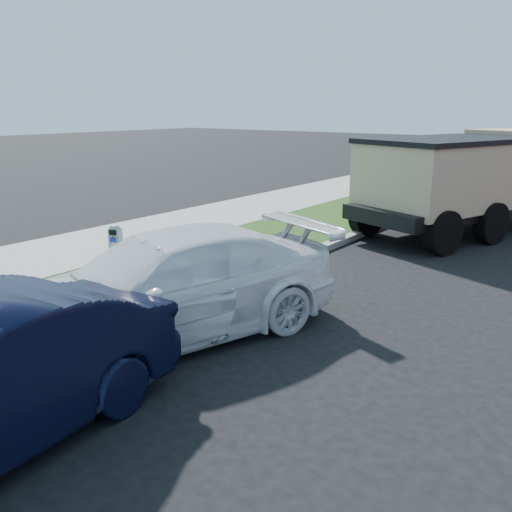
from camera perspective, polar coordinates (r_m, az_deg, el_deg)
The scene contains 5 objects.
ground at distance 7.58m, azimuth 3.89°, elevation -10.65°, with size 120.00×120.00×0.00m, color black.
streetside at distance 12.50m, azimuth -12.49°, elevation -0.06°, with size 6.12×50.00×0.15m.
parking_meter at distance 8.80m, azimuth -14.50°, elevation 0.69°, with size 0.23×0.19×1.43m.
white_wagon at distance 8.11m, azimuth -9.00°, elevation -3.07°, with size 2.20×5.40×1.57m, color white.
dump_truck at distance 15.98m, azimuth 21.96°, elevation 7.81°, with size 4.54×7.28×2.68m.
Camera 1 is at (3.72, -5.70, 3.33)m, focal length 38.00 mm.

